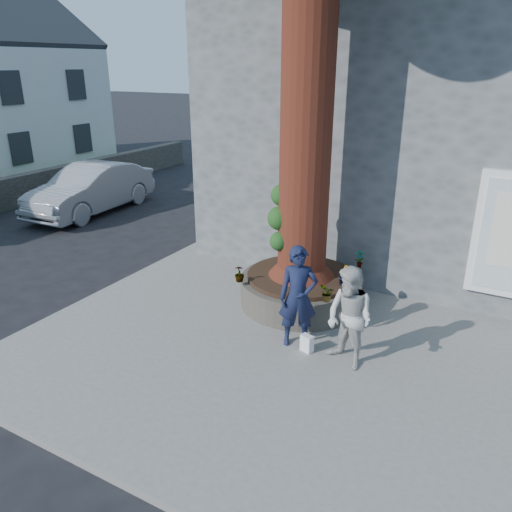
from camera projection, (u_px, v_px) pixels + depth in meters
The scene contains 13 objects.
ground at pixel (208, 345), 8.42m from camera, with size 120.00×120.00×0.00m, color black.
pavement at pixel (313, 338), 8.53m from camera, with size 9.00×8.00×0.12m, color slate.
yellow_line at pixel (116, 287), 10.62m from camera, with size 0.10×30.00×0.01m, color yellow.
stone_shop at pixel (458, 120), 12.01m from camera, with size 10.30×8.30×6.30m.
planter at pixel (301, 289), 9.54m from camera, with size 2.30×2.30×0.60m.
man at pixel (298, 297), 7.95m from camera, with size 0.62×0.40×1.69m, color #131936.
woman at pixel (350, 318), 7.40m from camera, with size 0.77×0.60×1.59m, color #BCBAB4.
shopping_bag at pixel (307, 343), 7.98m from camera, with size 0.20×0.12×0.28m, color white.
car_silver at pixel (91, 189), 15.69m from camera, with size 1.59×4.55×1.50m, color #94959B.
plant_a at pixel (359, 259), 9.67m from camera, with size 0.19×0.13×0.35m, color gray.
plant_b at pixel (343, 275), 8.93m from camera, with size 0.20×0.19×0.36m, color gray.
plant_c at pixel (239, 273), 9.06m from camera, with size 0.17×0.17×0.31m, color gray.
plant_d at pixel (327, 293), 8.30m from camera, with size 0.27×0.24×0.30m, color gray.
Camera 1 is at (4.27, -5.99, 4.45)m, focal length 35.00 mm.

